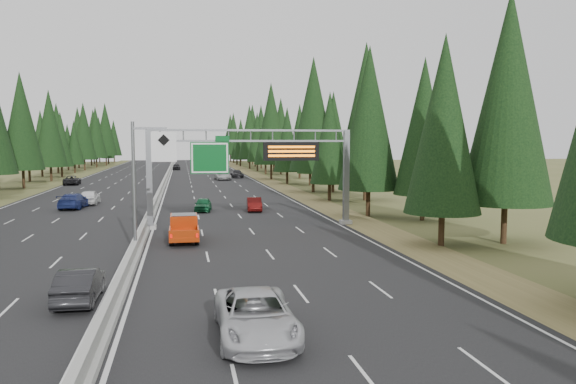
{
  "coord_description": "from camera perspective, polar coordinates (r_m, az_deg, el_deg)",
  "views": [
    {
      "loc": [
        2.85,
        -9.63,
        6.85
      ],
      "look_at": [
        8.46,
        20.0,
        4.17
      ],
      "focal_mm": 35.0,
      "sensor_mm": 36.0,
      "label": 1
    }
  ],
  "objects": [
    {
      "name": "road",
      "position": [
        89.93,
        -12.5,
        0.61
      ],
      "size": [
        32.0,
        260.0,
        0.08
      ],
      "primitive_type": "cube",
      "color": "black",
      "rests_on": "ground"
    },
    {
      "name": "shoulder_right",
      "position": [
        91.12,
        -1.24,
        0.78
      ],
      "size": [
        3.6,
        260.0,
        0.06
      ],
      "primitive_type": "cube",
      "color": "olive",
      "rests_on": "ground"
    },
    {
      "name": "shoulder_left",
      "position": [
        92.23,
        -23.62,
        0.41
      ],
      "size": [
        3.6,
        260.0,
        0.06
      ],
      "primitive_type": "cube",
      "color": "#505728",
      "rests_on": "ground"
    },
    {
      "name": "median_barrier",
      "position": [
        89.91,
        -12.51,
        0.85
      ],
      "size": [
        0.7,
        260.0,
        0.85
      ],
      "color": "gray",
      "rests_on": "road"
    },
    {
      "name": "sign_gantry",
      "position": [
        44.95,
        -2.96,
        3.05
      ],
      "size": [
        16.75,
        0.98,
        7.8
      ],
      "color": "slate",
      "rests_on": "road"
    },
    {
      "name": "hov_sign_pole",
      "position": [
        34.74,
        -14.44,
        1.41
      ],
      "size": [
        2.8,
        0.5,
        8.0
      ],
      "color": "slate",
      "rests_on": "road"
    },
    {
      "name": "tree_row_right",
      "position": [
        86.04,
        2.04,
        6.7
      ],
      "size": [
        11.78,
        240.54,
        18.68
      ],
      "color": "black",
      "rests_on": "ground"
    },
    {
      "name": "silver_minivan",
      "position": [
        19.87,
        -3.29,
        -12.44
      ],
      "size": [
        2.68,
        5.73,
        1.58
      ],
      "primitive_type": "imported",
      "rotation": [
        0.0,
        0.0,
        -0.01
      ],
      "color": "#BABABF",
      "rests_on": "road"
    },
    {
      "name": "red_pickup",
      "position": [
        39.53,
        -10.53,
        -3.44
      ],
      "size": [
        1.93,
        5.4,
        1.76
      ],
      "color": "black",
      "rests_on": "road"
    },
    {
      "name": "car_ahead_green",
      "position": [
        55.9,
        -8.63,
        -1.26
      ],
      "size": [
        1.95,
        4.01,
        1.32
      ],
      "primitive_type": "imported",
      "rotation": [
        0.0,
        0.0,
        -0.1
      ],
      "color": "#155D33",
      "rests_on": "road"
    },
    {
      "name": "car_ahead_dkred",
      "position": [
        55.55,
        -3.45,
        -1.25
      ],
      "size": [
        1.69,
        4.09,
        1.31
      ],
      "primitive_type": "imported",
      "rotation": [
        0.0,
        0.0,
        -0.08
      ],
      "color": "#590D0C",
      "rests_on": "road"
    },
    {
      "name": "car_ahead_dkgrey",
      "position": [
        108.1,
        -5.22,
        1.85
      ],
      "size": [
        2.33,
        5.16,
        1.47
      ],
      "primitive_type": "imported",
      "rotation": [
        0.0,
        0.0,
        0.05
      ],
      "color": "black",
      "rests_on": "road"
    },
    {
      "name": "car_ahead_white",
      "position": [
        102.0,
        -6.66,
        1.66
      ],
      "size": [
        2.95,
        5.7,
        1.54
      ],
      "primitive_type": "imported",
      "rotation": [
        0.0,
        0.0,
        0.07
      ],
      "color": "#B2B2B2",
      "rests_on": "road"
    },
    {
      "name": "car_ahead_far",
      "position": [
        141.41,
        -11.26,
        2.54
      ],
      "size": [
        1.89,
        4.58,
        1.55
      ],
      "primitive_type": "imported",
      "rotation": [
        0.0,
        0.0,
        0.01
      ],
      "color": "black",
      "rests_on": "road"
    },
    {
      "name": "car_onc_near",
      "position": [
        25.73,
        -20.4,
        -8.82
      ],
      "size": [
        1.59,
        4.44,
        1.46
      ],
      "primitive_type": "imported",
      "rotation": [
        0.0,
        0.0,
        3.13
      ],
      "color": "black",
      "rests_on": "road"
    },
    {
      "name": "car_onc_blue",
      "position": [
        61.5,
        -20.94,
        -0.84
      ],
      "size": [
        2.67,
        5.65,
        1.59
      ],
      "primitive_type": "imported",
      "rotation": [
        0.0,
        0.0,
        3.06
      ],
      "color": "navy",
      "rests_on": "road"
    },
    {
      "name": "car_onc_white",
      "position": [
        65.02,
        -19.5,
        -0.49
      ],
      "size": [
        1.92,
        4.71,
        1.6
      ],
      "primitive_type": "imported",
      "rotation": [
        0.0,
        0.0,
        3.15
      ],
      "color": "white",
      "rests_on": "road"
    },
    {
      "name": "car_onc_far",
      "position": [
        96.22,
        -21.09,
        1.13
      ],
      "size": [
        2.79,
        5.37,
        1.45
      ],
      "primitive_type": "imported",
      "rotation": [
        0.0,
        0.0,
        3.22
      ],
      "color": "black",
      "rests_on": "road"
    }
  ]
}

